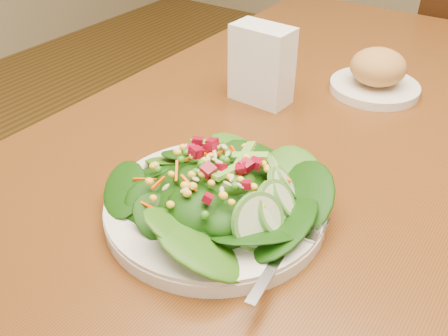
{
  "coord_description": "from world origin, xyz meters",
  "views": [
    {
      "loc": [
        0.24,
        -0.7,
        1.17
      ],
      "look_at": [
        -0.06,
        -0.27,
        0.81
      ],
      "focal_mm": 40.0,
      "sensor_mm": 36.0,
      "label": 1
    }
  ],
  "objects": [
    {
      "name": "dining_table",
      "position": [
        0.0,
        0.0,
        0.65
      ],
      "size": [
        0.9,
        1.4,
        0.75
      ],
      "color": "#623610",
      "rests_on": "ground_plane"
    },
    {
      "name": "salad_plate",
      "position": [
        -0.05,
        -0.29,
        0.78
      ],
      "size": [
        0.29,
        0.29,
        0.08
      ],
      "rotation": [
        0.0,
        0.0,
        0.37
      ],
      "color": "silver",
      "rests_on": "dining_table"
    },
    {
      "name": "bread_plate",
      "position": [
        -0.02,
        0.18,
        0.78
      ],
      "size": [
        0.17,
        0.17,
        0.09
      ],
      "color": "silver",
      "rests_on": "dining_table"
    },
    {
      "name": "napkin_holder",
      "position": [
        -0.18,
        0.02,
        0.82
      ],
      "size": [
        0.11,
        0.06,
        0.14
      ],
      "rotation": [
        0.0,
        0.0,
        -0.05
      ],
      "color": "white",
      "rests_on": "dining_table"
    }
  ]
}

